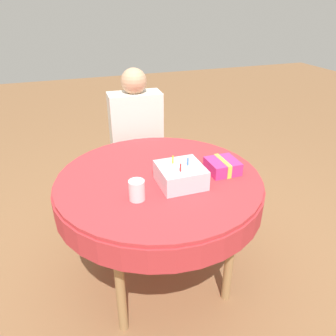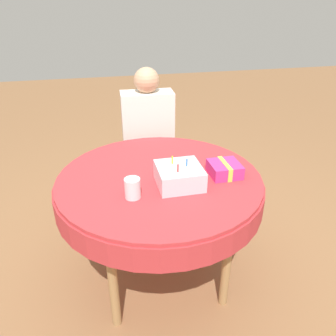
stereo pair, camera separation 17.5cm
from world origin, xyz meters
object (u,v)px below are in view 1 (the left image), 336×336
at_px(person, 137,133).
at_px(drinking_glass, 137,190).
at_px(chair, 135,151).
at_px(birthday_cake, 181,175).
at_px(gift_box, 222,166).

height_order(person, drinking_glass, person).
distance_m(chair, birthday_cake, 0.99).
relative_size(person, drinking_glass, 11.37).
distance_m(chair, drinking_glass, 1.09).
bearing_deg(chair, gift_box, -70.19).
distance_m(birthday_cake, drinking_glass, 0.26).
bearing_deg(birthday_cake, chair, 90.68).
xyz_separation_m(chair, gift_box, (0.28, -0.91, 0.26)).
xyz_separation_m(person, gift_box, (0.29, -0.82, 0.07)).
bearing_deg(drinking_glass, chair, 76.75).
distance_m(drinking_glass, gift_box, 0.53).
xyz_separation_m(birthday_cake, gift_box, (0.27, 0.05, -0.02)).
distance_m(person, birthday_cake, 0.87).
distance_m(person, drinking_glass, 0.97).
xyz_separation_m(drinking_glass, gift_box, (0.52, 0.12, -0.02)).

